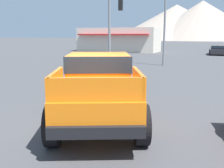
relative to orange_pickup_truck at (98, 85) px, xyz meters
The scene contains 5 objects.
ground_plane 1.11m from the orange_pickup_truck, 125.29° to the right, with size 320.00×320.00×0.00m, color #424244.
orange_pickup_truck is the anchor object (origin of this frame).
parked_car_dark 29.24m from the orange_pickup_truck, 84.32° to the left, with size 2.14×4.69×1.16m.
traffic_light_main 15.35m from the orange_pickup_truck, 100.51° to the left, with size 4.38×0.38×5.71m.
storefront_building 32.58m from the orange_pickup_truck, 109.77° to the left, with size 11.75×5.72×3.47m.
Camera 1 is at (3.25, -6.54, 2.52)m, focal length 42.00 mm.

